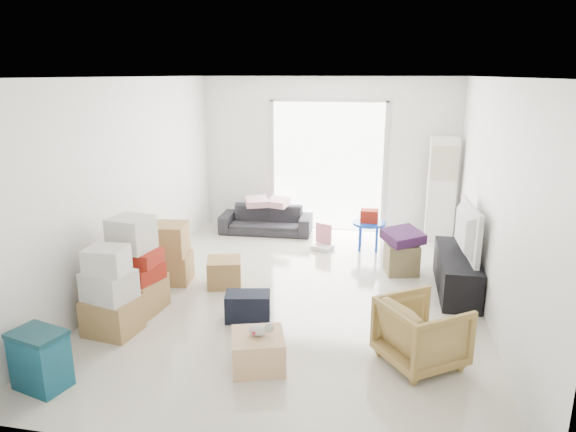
# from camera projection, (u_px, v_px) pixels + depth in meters

# --- Properties ---
(room_shell) EXTENTS (4.98, 6.48, 3.18)m
(room_shell) POSITION_uv_depth(u_px,v_px,m) (298.00, 192.00, 6.25)
(room_shell) COLOR beige
(room_shell) RESTS_ON ground
(sliding_door) EXTENTS (2.10, 0.04, 2.33)m
(sliding_door) POSITION_uv_depth(u_px,v_px,m) (328.00, 161.00, 9.10)
(sliding_door) COLOR white
(sliding_door) RESTS_ON room_shell
(ac_tower) EXTENTS (0.45, 0.30, 1.75)m
(ac_tower) POSITION_uv_depth(u_px,v_px,m) (441.00, 190.00, 8.52)
(ac_tower) COLOR white
(ac_tower) RESTS_ON room_shell
(tv_console) EXTENTS (0.45, 1.50, 0.50)m
(tv_console) POSITION_uv_depth(u_px,v_px,m) (456.00, 272.00, 6.66)
(tv_console) COLOR black
(tv_console) RESTS_ON room_shell
(television) EXTENTS (0.72, 1.18, 0.15)m
(television) POSITION_uv_depth(u_px,v_px,m) (458.00, 249.00, 6.57)
(television) COLOR black
(television) RESTS_ON tv_console
(sofa) EXTENTS (1.63, 0.54, 0.63)m
(sofa) POSITION_uv_depth(u_px,v_px,m) (266.00, 216.00, 9.08)
(sofa) COLOR #2A292F
(sofa) RESTS_ON room_shell
(pillow_left) EXTENTS (0.42, 0.38, 0.11)m
(pillow_left) POSITION_uv_depth(u_px,v_px,m) (257.00, 195.00, 9.02)
(pillow_left) COLOR #E6A8B4
(pillow_left) RESTS_ON sofa
(pillow_right) EXTENTS (0.43, 0.38, 0.12)m
(pillow_right) POSITION_uv_depth(u_px,v_px,m) (278.00, 195.00, 8.98)
(pillow_right) COLOR #E6A8B4
(pillow_right) RESTS_ON sofa
(armchair) EXTENTS (0.94, 0.95, 0.72)m
(armchair) POSITION_uv_depth(u_px,v_px,m) (422.00, 329.00, 4.94)
(armchair) COLOR #A6844A
(armchair) RESTS_ON room_shell
(storage_bins) EXTENTS (0.54, 0.44, 0.55)m
(storage_bins) POSITION_uv_depth(u_px,v_px,m) (40.00, 360.00, 4.57)
(storage_bins) COLOR navy
(storage_bins) RESTS_ON room_shell
(box_stack_a) EXTENTS (0.59, 0.52, 0.98)m
(box_stack_a) POSITION_uv_depth(u_px,v_px,m) (110.00, 295.00, 5.50)
(box_stack_a) COLOR #AF854F
(box_stack_a) RESTS_ON room_shell
(box_stack_b) EXTENTS (0.72, 0.63, 1.16)m
(box_stack_b) POSITION_uv_depth(u_px,v_px,m) (135.00, 271.00, 6.02)
(box_stack_b) COLOR #AF854F
(box_stack_b) RESTS_ON room_shell
(box_stack_c) EXTENTS (0.59, 0.53, 0.81)m
(box_stack_c) POSITION_uv_depth(u_px,v_px,m) (170.00, 254.00, 6.91)
(box_stack_c) COLOR #AF854F
(box_stack_c) RESTS_ON room_shell
(loose_box) EXTENTS (0.54, 0.54, 0.37)m
(loose_box) POSITION_uv_depth(u_px,v_px,m) (224.00, 272.00, 6.84)
(loose_box) COLOR #AF854F
(loose_box) RESTS_ON room_shell
(duffel_bag) EXTENTS (0.56, 0.40, 0.32)m
(duffel_bag) POSITION_uv_depth(u_px,v_px,m) (248.00, 306.00, 5.88)
(duffel_bag) COLOR black
(duffel_bag) RESTS_ON room_shell
(ottoman) EXTENTS (0.51, 0.51, 0.43)m
(ottoman) POSITION_uv_depth(u_px,v_px,m) (401.00, 258.00, 7.26)
(ottoman) COLOR olive
(ottoman) RESTS_ON room_shell
(blanket) EXTENTS (0.65, 0.65, 0.14)m
(blanket) POSITION_uv_depth(u_px,v_px,m) (403.00, 239.00, 7.18)
(blanket) COLOR #421D49
(blanket) RESTS_ON ottoman
(kids_table) EXTENTS (0.53, 0.53, 0.66)m
(kids_table) POSITION_uv_depth(u_px,v_px,m) (369.00, 221.00, 8.17)
(kids_table) COLOR #0C3EBE
(kids_table) RESTS_ON room_shell
(toy_walker) EXTENTS (0.38, 0.37, 0.40)m
(toy_walker) POSITION_uv_depth(u_px,v_px,m) (323.00, 242.00, 8.28)
(toy_walker) COLOR silver
(toy_walker) RESTS_ON room_shell
(wood_crate) EXTENTS (0.62, 0.62, 0.33)m
(wood_crate) POSITION_uv_depth(u_px,v_px,m) (258.00, 351.00, 4.93)
(wood_crate) COLOR #DAAF7E
(wood_crate) RESTS_ON room_shell
(plush_bunny) EXTENTS (0.25, 0.15, 0.12)m
(plush_bunny) POSITION_uv_depth(u_px,v_px,m) (261.00, 330.00, 4.87)
(plush_bunny) COLOR #B2ADA8
(plush_bunny) RESTS_ON wood_crate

